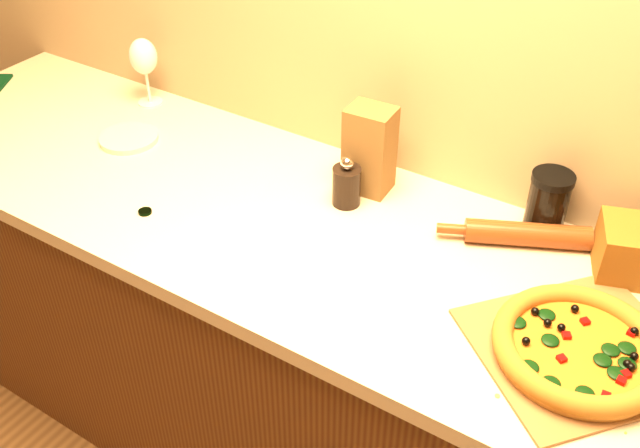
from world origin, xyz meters
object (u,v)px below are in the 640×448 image
at_px(pizza_peel, 586,348).
at_px(dark_jar, 548,203).
at_px(pepper_grinder, 347,185).
at_px(rolling_pin, 527,234).
at_px(side_plate, 129,138).
at_px(wine_glass, 143,58).
at_px(pizza, 579,348).

xyz_separation_m(pizza_peel, dark_jar, (-0.19, 0.31, 0.07)).
xyz_separation_m(pepper_grinder, rolling_pin, (0.42, 0.08, -0.03)).
bearing_deg(side_plate, pizza_peel, -4.37).
xyz_separation_m(wine_glass, side_plate, (0.10, -0.19, -0.13)).
height_order(pepper_grinder, rolling_pin, pepper_grinder).
bearing_deg(dark_jar, rolling_pin, -100.86).
distance_m(pizza_peel, side_plate, 1.27).
relative_size(pizza, rolling_pin, 0.86).
xyz_separation_m(wine_glass, dark_jar, (1.18, 0.02, -0.07)).
distance_m(pizza, rolling_pin, 0.33).
relative_size(pepper_grinder, rolling_pin, 0.35).
height_order(pizza_peel, pizza, pizza).
distance_m(pepper_grinder, dark_jar, 0.45).
distance_m(pizza, pepper_grinder, 0.64).
relative_size(pizza_peel, side_plate, 3.24).
xyz_separation_m(pizza_peel, pizza, (-0.01, -0.03, 0.02)).
bearing_deg(dark_jar, side_plate, -168.74).
bearing_deg(dark_jar, pizza_peel, -58.61).
bearing_deg(side_plate, pizza, -5.83).
xyz_separation_m(pizza, pepper_grinder, (-0.61, 0.19, 0.02)).
relative_size(rolling_pin, wine_glass, 1.85).
height_order(wine_glass, dark_jar, wine_glass).
relative_size(pizza_peel, wine_glass, 2.58).
distance_m(dark_jar, side_plate, 1.10).
relative_size(pizza_peel, rolling_pin, 1.40).
bearing_deg(pizza_peel, rolling_pin, 169.99).
xyz_separation_m(pizza, dark_jar, (-0.18, 0.34, 0.05)).
bearing_deg(wine_glass, side_plate, -62.02).
relative_size(pizza_peel, pepper_grinder, 3.98).
xyz_separation_m(rolling_pin, wine_glass, (-1.16, 0.05, 0.11)).
xyz_separation_m(rolling_pin, dark_jar, (0.01, 0.07, 0.05)).
bearing_deg(pizza, side_plate, 174.17).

